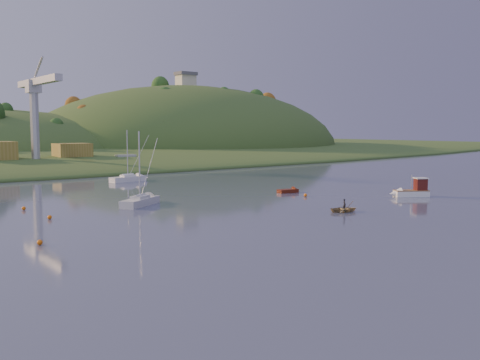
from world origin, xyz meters
TOP-DOWN VIEW (x-y plane):
  - hill_right at (95.00, 195.00)m, footprint 150.00×130.00m
  - hilltop_house at (95.00, 195.00)m, footprint 9.00×7.00m
  - wharf at (5.00, 122.00)m, footprint 42.00×16.00m
  - shed_east at (13.00, 124.00)m, footprint 9.00×7.00m
  - dock_crane at (2.00, 118.39)m, footprint 3.20×28.00m
  - fishing_boat at (29.96, 29.88)m, footprint 6.13×4.86m
  - sailboat_near at (-7.14, 46.96)m, footprint 7.32×5.78m
  - sailboat_far at (6.49, 77.98)m, footprint 7.59×3.23m
  - canoe at (10.48, 26.01)m, footprint 4.09×3.52m
  - paddler at (10.48, 26.01)m, footprint 0.50×0.60m
  - red_tender at (19.49, 44.96)m, footprint 4.20×1.96m
  - work_vessel at (25.78, 118.00)m, footprint 12.81×5.67m
  - buoy_1 at (17.31, 39.64)m, footprint 0.50×0.50m
  - buoy_2 at (-20.61, 43.52)m, footprint 0.50×0.50m
  - buoy_3 at (-20.88, 52.51)m, footprint 0.50×0.50m
  - buoy_4 at (-25.98, 30.32)m, footprint 0.50×0.50m

SIDE VIEW (x-z plane):
  - hill_right at x=95.00m, z-range -30.00..30.00m
  - buoy_1 at x=17.31m, z-range 0.00..0.50m
  - buoy_2 at x=-20.61m, z-range 0.00..0.50m
  - buoy_3 at x=-20.88m, z-range 0.00..0.50m
  - buoy_4 at x=-25.98m, z-range 0.00..0.50m
  - red_tender at x=19.49m, z-range -0.40..0.97m
  - canoe at x=10.48m, z-range 0.00..0.71m
  - sailboat_near at x=-7.14m, z-range -4.39..5.74m
  - sailboat_far at x=6.49m, z-range -4.42..5.78m
  - paddler at x=10.48m, z-range 0.00..1.40m
  - fishing_boat at x=29.96m, z-range -1.08..2.79m
  - work_vessel at x=25.78m, z-range -0.46..2.74m
  - wharf at x=5.00m, z-range 0.00..2.40m
  - shed_east at x=13.00m, z-range 2.40..6.40m
  - dock_crane at x=2.00m, z-range 7.02..27.32m
  - hilltop_house at x=95.00m, z-range 30.18..36.63m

